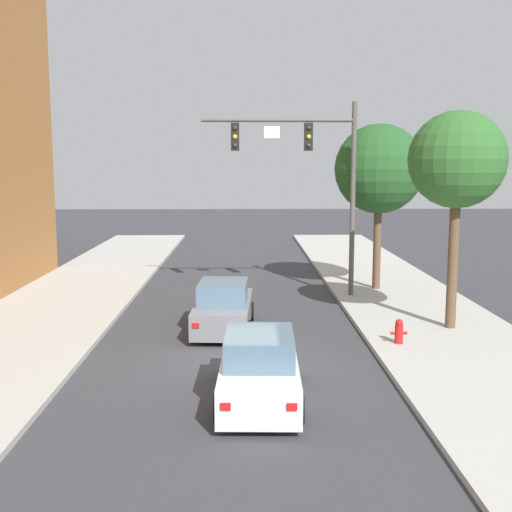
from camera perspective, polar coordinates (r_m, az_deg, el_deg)
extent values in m
plane|color=#38383D|center=(17.46, -2.24, -9.40)|extent=(120.00, 120.00, 0.00)
cube|color=#B2AFA8|center=(18.48, 18.59, -8.59)|extent=(5.00, 60.00, 0.15)
cylinder|color=#514C47|center=(25.17, 8.65, 4.96)|extent=(0.20, 0.20, 7.50)
cylinder|color=#514C47|center=(24.87, 1.98, 12.04)|extent=(5.86, 0.14, 0.14)
cube|color=black|center=(24.92, 4.71, 10.57)|extent=(0.32, 0.28, 1.05)
sphere|color=#2D2823|center=(24.79, 4.76, 11.34)|extent=(0.18, 0.18, 0.18)
sphere|color=yellow|center=(24.77, 4.75, 10.58)|extent=(0.18, 0.18, 0.18)
sphere|color=#2D2823|center=(24.76, 4.74, 9.82)|extent=(0.18, 0.18, 0.18)
cube|color=black|center=(24.80, -1.88, 10.60)|extent=(0.32, 0.28, 1.05)
sphere|color=#2D2823|center=(24.67, -1.89, 11.38)|extent=(0.18, 0.18, 0.18)
sphere|color=yellow|center=(24.65, -1.89, 10.62)|extent=(0.18, 0.18, 0.18)
sphere|color=#2D2823|center=(24.64, -1.89, 9.85)|extent=(0.18, 0.18, 0.18)
cube|color=white|center=(24.81, 1.43, 11.01)|extent=(0.60, 0.03, 0.44)
cube|color=slate|center=(20.55, -2.91, -5.09)|extent=(1.90, 4.28, 0.80)
cube|color=slate|center=(20.25, -2.95, -3.20)|extent=(1.60, 2.07, 0.64)
cylinder|color=black|center=(21.94, -4.74, -4.89)|extent=(0.25, 0.65, 0.64)
cylinder|color=black|center=(21.82, -0.51, -4.94)|extent=(0.25, 0.65, 0.64)
cylinder|color=black|center=(19.43, -5.60, -6.62)|extent=(0.25, 0.65, 0.64)
cylinder|color=black|center=(19.30, -0.81, -6.69)|extent=(0.25, 0.65, 0.64)
cube|color=red|center=(18.54, -5.41, -6.20)|extent=(0.20, 0.05, 0.14)
cube|color=red|center=(18.43, -1.45, -6.25)|extent=(0.20, 0.05, 0.14)
cube|color=silver|center=(14.54, 0.30, -10.71)|extent=(1.82, 4.25, 0.80)
cube|color=slate|center=(14.18, 0.30, -8.16)|extent=(1.56, 2.04, 0.64)
cylinder|color=black|center=(15.88, -2.63, -9.99)|extent=(0.24, 0.65, 0.64)
cylinder|color=black|center=(15.87, 3.29, -10.01)|extent=(0.24, 0.65, 0.64)
cylinder|color=black|center=(13.43, -3.27, -13.45)|extent=(0.24, 0.65, 0.64)
cylinder|color=black|center=(13.42, 3.82, -13.47)|extent=(0.24, 0.65, 0.64)
cube|color=red|center=(12.53, -2.75, -13.31)|extent=(0.20, 0.05, 0.14)
cube|color=red|center=(12.52, 3.25, -13.33)|extent=(0.20, 0.05, 0.14)
cylinder|color=red|center=(18.97, 12.66, -6.83)|extent=(0.24, 0.24, 0.55)
sphere|color=red|center=(18.89, 12.69, -5.84)|extent=(0.22, 0.22, 0.22)
cylinder|color=red|center=(18.92, 12.13, -6.76)|extent=(0.12, 0.09, 0.09)
cylinder|color=red|center=(19.01, 13.19, -6.73)|extent=(0.12, 0.09, 0.09)
cylinder|color=brown|center=(20.87, 17.19, -0.58)|extent=(0.32, 0.32, 4.15)
sphere|color=#2D6028|center=(20.65, 17.57, 8.23)|extent=(2.99, 2.99, 2.99)
cylinder|color=brown|center=(26.86, 10.77, 0.91)|extent=(0.32, 0.32, 3.59)
sphere|color=#235123|center=(26.65, 10.95, 7.66)|extent=(3.65, 3.65, 3.65)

